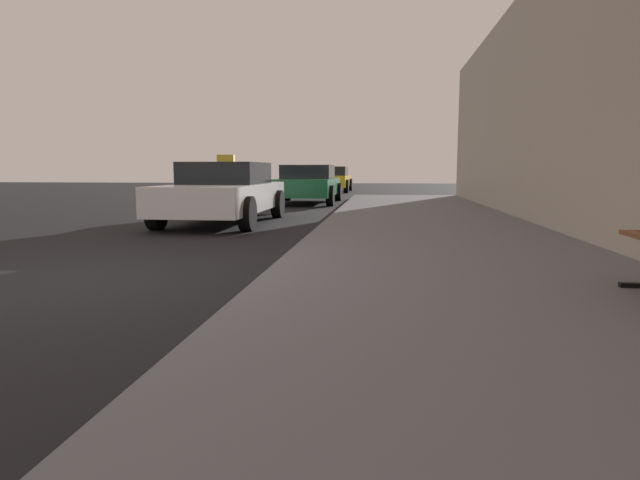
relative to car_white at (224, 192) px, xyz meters
name	(u,v)px	position (x,y,z in m)	size (l,w,h in m)	color
ground_plane	(76,279)	(0.21, -6.00, -0.65)	(80.00, 80.00, 0.00)	black
sidewalk	(476,281)	(4.21, -6.00, -0.57)	(4.00, 32.00, 0.15)	#5B5B60
car_white	(224,192)	(0.00, 0.00, 0.00)	(1.95, 4.50, 1.43)	white
car_green	(307,184)	(0.78, 7.06, 0.00)	(2.06, 4.55, 1.27)	#196638
car_yellow	(331,179)	(0.68, 16.52, 0.00)	(1.93, 4.60, 1.27)	yellow
car_black	(330,177)	(-0.10, 23.75, 0.00)	(2.03, 4.05, 1.43)	black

